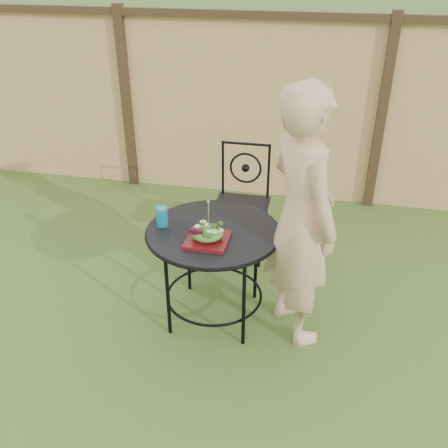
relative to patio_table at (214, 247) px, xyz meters
name	(u,v)px	position (x,y,z in m)	size (l,w,h in m)	color
ground	(196,318)	(-0.12, -0.08, -0.59)	(60.00, 60.00, 0.00)	#284716
fence	(249,107)	(-0.12, 2.11, 0.36)	(8.00, 0.12, 1.90)	#ECBC74
patio_table	(214,247)	(0.00, 0.00, 0.00)	(0.92, 0.92, 0.72)	black
patio_chair	(242,198)	(0.03, 0.94, -0.08)	(0.46, 0.46, 0.95)	black
diner	(301,219)	(0.58, -0.01, 0.30)	(0.64, 0.42, 1.77)	tan
salad_plate	(208,240)	(0.00, -0.15, 0.15)	(0.27, 0.27, 0.02)	#3D080C
salad	(207,233)	(0.00, -0.15, 0.20)	(0.21, 0.21, 0.08)	#235614
fork	(209,215)	(0.01, -0.15, 0.33)	(0.01, 0.01, 0.18)	silver
drinking_glass	(162,216)	(-0.35, -0.01, 0.21)	(0.08, 0.08, 0.14)	#0D759E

